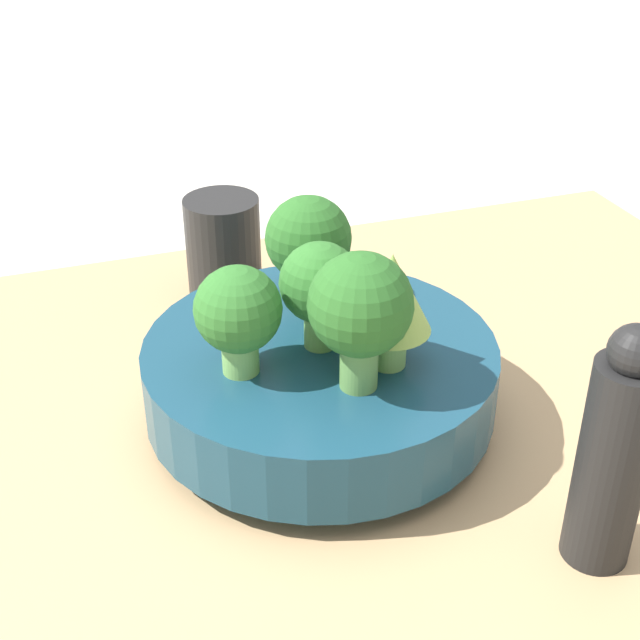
% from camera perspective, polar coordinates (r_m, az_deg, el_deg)
% --- Properties ---
extents(ground_plane, '(6.00, 6.00, 0.00)m').
position_cam_1_polar(ground_plane, '(0.65, 1.71, -11.26)').
color(ground_plane, beige).
extents(table, '(0.86, 0.69, 0.04)m').
position_cam_1_polar(table, '(0.64, 1.74, -9.77)').
color(table, tan).
rests_on(table, ground_plane).
extents(bowl, '(0.25, 0.25, 0.06)m').
position_cam_1_polar(bowl, '(0.63, -0.00, -3.68)').
color(bowl, navy).
rests_on(bowl, table).
extents(broccoli_floret_center, '(0.06, 0.06, 0.08)m').
position_cam_1_polar(broccoli_floret_center, '(0.59, 0.00, 2.18)').
color(broccoli_floret_center, '#6BA34C').
rests_on(broccoli_floret_center, bowl).
extents(romanesco_piece_far, '(0.05, 0.05, 0.08)m').
position_cam_1_polar(romanesco_piece_far, '(0.57, 4.50, 1.55)').
color(romanesco_piece_far, '#7AB256').
rests_on(romanesco_piece_far, bowl).
extents(broccoli_floret_back, '(0.07, 0.07, 0.09)m').
position_cam_1_polar(broccoli_floret_back, '(0.54, 2.52, 0.71)').
color(broccoli_floret_back, '#609347').
rests_on(broccoli_floret_back, bowl).
extents(broccoli_floret_front, '(0.06, 0.06, 0.08)m').
position_cam_1_polar(broccoli_floret_front, '(0.65, -0.75, 5.08)').
color(broccoli_floret_front, '#609347').
rests_on(broccoli_floret_front, bowl).
extents(broccoli_floret_right, '(0.06, 0.06, 0.08)m').
position_cam_1_polar(broccoli_floret_right, '(0.57, -5.26, 0.45)').
color(broccoli_floret_right, '#7AB256').
rests_on(broccoli_floret_right, bowl).
extents(cup, '(0.07, 0.07, 0.09)m').
position_cam_1_polar(cup, '(0.79, -6.20, 4.58)').
color(cup, black).
rests_on(cup, table).
extents(pepper_mill, '(0.04, 0.04, 0.16)m').
position_cam_1_polar(pepper_mill, '(0.53, 18.30, -8.11)').
color(pepper_mill, black).
rests_on(pepper_mill, table).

